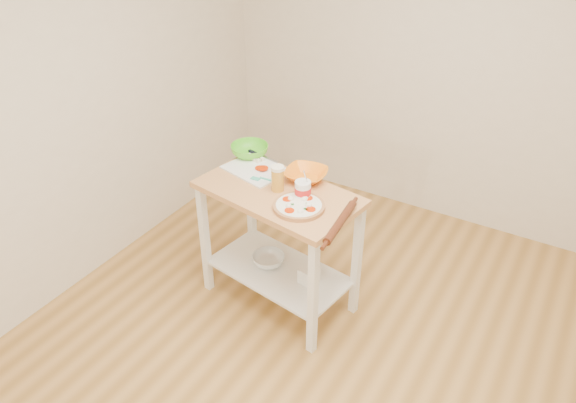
# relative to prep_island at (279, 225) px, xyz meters

# --- Properties ---
(room_shell) EXTENTS (4.04, 4.54, 2.74)m
(room_shell) POSITION_rel_prep_island_xyz_m (0.62, -0.59, 0.71)
(room_shell) COLOR #B68443
(room_shell) RESTS_ON ground
(prep_island) EXTENTS (1.11, 0.72, 0.90)m
(prep_island) POSITION_rel_prep_island_xyz_m (0.00, 0.00, 0.00)
(prep_island) COLOR tan
(prep_island) RESTS_ON ground
(pizza) EXTENTS (0.31, 0.31, 0.05)m
(pizza) POSITION_rel_prep_island_xyz_m (0.21, -0.11, 0.28)
(pizza) COLOR #BA814F
(pizza) RESTS_ON prep_island
(cutting_board) EXTENTS (0.46, 0.39, 0.04)m
(cutting_board) POSITION_rel_prep_island_xyz_m (-0.27, 0.15, 0.27)
(cutting_board) COLOR white
(cutting_board) RESTS_ON prep_island
(spatula) EXTENTS (0.15, 0.05, 0.01)m
(spatula) POSITION_rel_prep_island_xyz_m (-0.15, 0.05, 0.28)
(spatula) COLOR #3EB99C
(spatula) RESTS_ON cutting_board
(knife) EXTENTS (0.27, 0.06, 0.01)m
(knife) POSITION_rel_prep_island_xyz_m (-0.35, 0.32, 0.28)
(knife) COLOR silver
(knife) RESTS_ON cutting_board
(orange_bowl) EXTENTS (0.31, 0.31, 0.07)m
(orange_bowl) POSITION_rel_prep_island_xyz_m (0.08, 0.21, 0.29)
(orange_bowl) COLOR orange
(orange_bowl) RESTS_ON prep_island
(green_bowl) EXTENTS (0.34, 0.34, 0.08)m
(green_bowl) POSITION_rel_prep_island_xyz_m (-0.42, 0.30, 0.30)
(green_bowl) COLOR #54CA25
(green_bowl) RESTS_ON prep_island
(beer_pint) EXTENTS (0.08, 0.08, 0.17)m
(beer_pint) POSITION_rel_prep_island_xyz_m (-0.01, 0.01, 0.34)
(beer_pint) COLOR gold
(beer_pint) RESTS_ON prep_island
(yogurt_tub) EXTENTS (0.10, 0.10, 0.22)m
(yogurt_tub) POSITION_rel_prep_island_xyz_m (0.18, -0.00, 0.32)
(yogurt_tub) COLOR white
(yogurt_tub) RESTS_ON prep_island
(rolling_pin) EXTENTS (0.09, 0.43, 0.05)m
(rolling_pin) POSITION_rel_prep_island_xyz_m (0.51, -0.15, 0.28)
(rolling_pin) COLOR #542513
(rolling_pin) RESTS_ON prep_island
(shelf_glass_bowl) EXTENTS (0.31, 0.31, 0.07)m
(shelf_glass_bowl) POSITION_rel_prep_island_xyz_m (-0.10, 0.02, -0.35)
(shelf_glass_bowl) COLOR silver
(shelf_glass_bowl) RESTS_ON prep_island
(shelf_bin) EXTENTS (0.13, 0.13, 0.11)m
(shelf_bin) POSITION_rel_prep_island_xyz_m (0.24, -0.01, -0.33)
(shelf_bin) COLOR white
(shelf_bin) RESTS_ON prep_island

